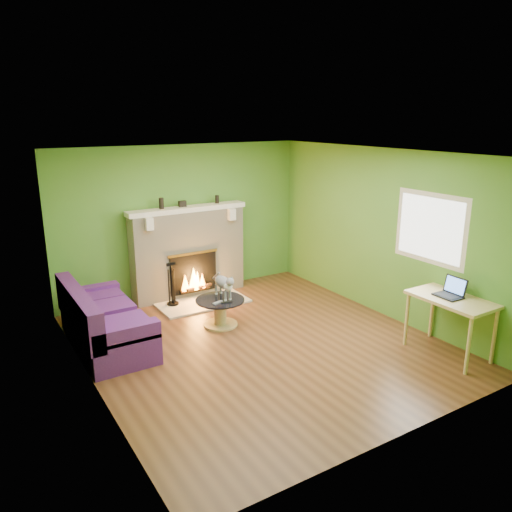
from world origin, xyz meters
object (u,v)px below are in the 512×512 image
(desk, at_px, (451,305))
(coffee_table, at_px, (220,310))
(cat, at_px, (223,285))
(sofa, at_px, (102,323))

(desk, bearing_deg, coffee_table, 131.23)
(coffee_table, bearing_deg, desk, -48.77)
(coffee_table, relative_size, cat, 1.18)
(sofa, xyz_separation_m, cat, (1.77, -0.19, 0.28))
(desk, bearing_deg, cat, 129.57)
(coffee_table, distance_m, desk, 3.25)
(sofa, relative_size, coffee_table, 2.58)
(cat, bearing_deg, desk, -48.12)
(sofa, xyz_separation_m, desk, (3.81, -2.66, 0.37))
(sofa, height_order, coffee_table, sofa)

